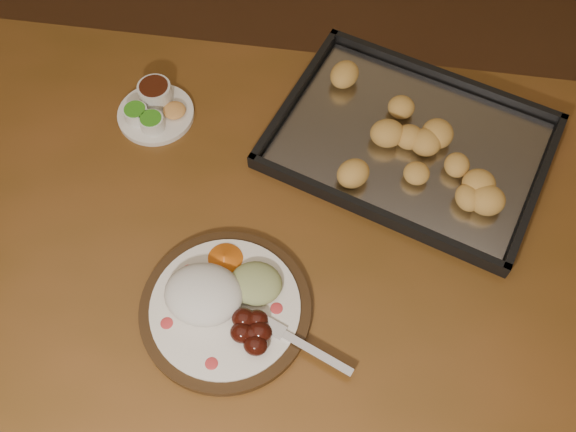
# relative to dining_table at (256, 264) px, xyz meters

# --- Properties ---
(dining_table) EXTENTS (1.54, 0.97, 0.75)m
(dining_table) POSITION_rel_dining_table_xyz_m (0.00, 0.00, 0.00)
(dining_table) COLOR brown
(dining_table) RESTS_ON ground
(dinner_plate) EXTENTS (0.36, 0.28, 0.06)m
(dinner_plate) POSITION_rel_dining_table_xyz_m (-0.02, -0.13, 0.12)
(dinner_plate) COLOR black
(dinner_plate) RESTS_ON dining_table
(condiment_saucer) EXTENTS (0.15, 0.15, 0.05)m
(condiment_saucer) POSITION_rel_dining_table_xyz_m (-0.25, 0.23, 0.12)
(condiment_saucer) COLOR silver
(condiment_saucer) RESTS_ON dining_table
(baking_tray) EXTENTS (0.57, 0.49, 0.05)m
(baking_tray) POSITION_rel_dining_table_xyz_m (0.24, 0.25, 0.11)
(baking_tray) COLOR black
(baking_tray) RESTS_ON dining_table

